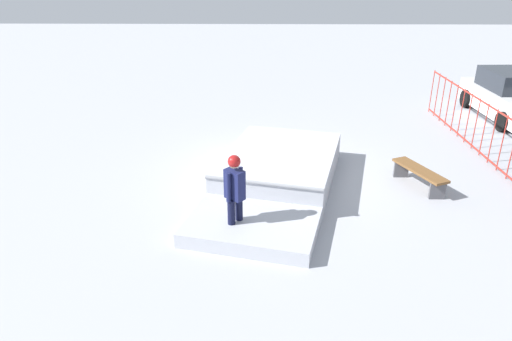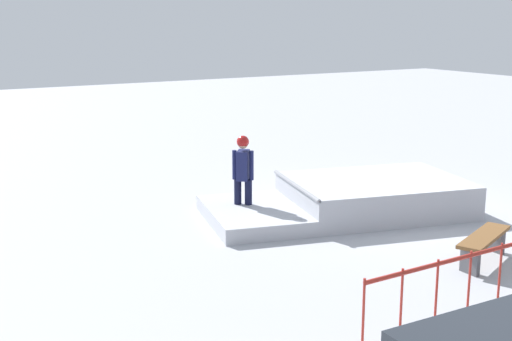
{
  "view_description": "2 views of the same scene",
  "coord_description": "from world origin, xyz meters",
  "px_view_note": "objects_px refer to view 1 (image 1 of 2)",
  "views": [
    {
      "loc": [
        11.23,
        -0.53,
        5.11
      ],
      "look_at": [
        1.86,
        -0.67,
        0.9
      ],
      "focal_mm": 33.43,
      "sensor_mm": 36.0,
      "label": 1
    },
    {
      "loc": [
        9.66,
        10.76,
        4.06
      ],
      "look_at": [
        2.76,
        -0.96,
        1.0
      ],
      "focal_mm": 48.21,
      "sensor_mm": 36.0,
      "label": 2
    }
  ],
  "objects_px": {
    "skate_ramp": "(276,175)",
    "parked_car_white": "(509,97)",
    "skateboard": "(207,237)",
    "skater": "(235,190)",
    "park_bench": "(419,174)"
  },
  "relations": [
    {
      "from": "skate_ramp",
      "to": "parked_car_white",
      "type": "distance_m",
      "value": 9.87
    },
    {
      "from": "skateboard",
      "to": "skater",
      "type": "bearing_deg",
      "value": -117.79
    },
    {
      "from": "skater",
      "to": "skateboard",
      "type": "distance_m",
      "value": 1.1
    },
    {
      "from": "skater",
      "to": "parked_car_white",
      "type": "height_order",
      "value": "skater"
    },
    {
      "from": "skateboard",
      "to": "parked_car_white",
      "type": "bearing_deg",
      "value": -101.8
    },
    {
      "from": "skateboard",
      "to": "parked_car_white",
      "type": "relative_size",
      "value": 0.18
    },
    {
      "from": "skate_ramp",
      "to": "parked_car_white",
      "type": "bearing_deg",
      "value": 138.45
    },
    {
      "from": "skater",
      "to": "parked_car_white",
      "type": "relative_size",
      "value": 0.41
    },
    {
      "from": "skateboard",
      "to": "park_bench",
      "type": "relative_size",
      "value": 0.46
    },
    {
      "from": "park_bench",
      "to": "parked_car_white",
      "type": "bearing_deg",
      "value": 140.02
    },
    {
      "from": "park_bench",
      "to": "parked_car_white",
      "type": "relative_size",
      "value": 0.39
    },
    {
      "from": "skateboard",
      "to": "park_bench",
      "type": "xyz_separation_m",
      "value": [
        -2.46,
        4.84,
        0.28
      ]
    },
    {
      "from": "skateboard",
      "to": "parked_car_white",
      "type": "height_order",
      "value": "parked_car_white"
    },
    {
      "from": "skate_ramp",
      "to": "skater",
      "type": "distance_m",
      "value": 2.46
    },
    {
      "from": "skater",
      "to": "park_bench",
      "type": "height_order",
      "value": "skater"
    }
  ]
}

